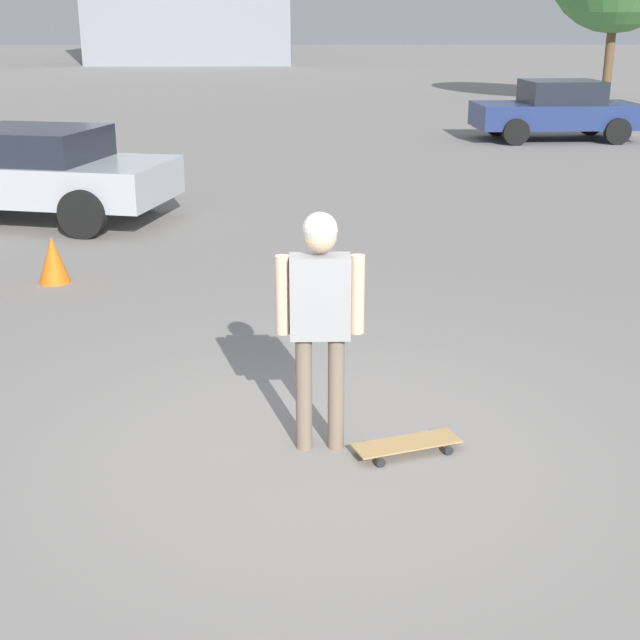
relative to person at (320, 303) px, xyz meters
The scene contains 6 objects.
ground_plane 1.07m from the person, ahead, with size 220.00×220.00×0.00m, color gray.
person is the anchor object (origin of this frame).
skateboard 1.17m from the person, behind, with size 0.79×0.47×0.07m.
car_parked_near 8.69m from the person, 61.78° to the right, with size 4.50×2.80×1.37m.
car_parked_far 18.00m from the person, 110.68° to the right, with size 4.07×2.19×1.45m.
traffic_cone 5.21m from the person, 55.34° to the right, with size 0.36×0.36×0.54m.
Camera 1 is at (0.15, 5.66, 2.85)m, focal length 50.00 mm.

